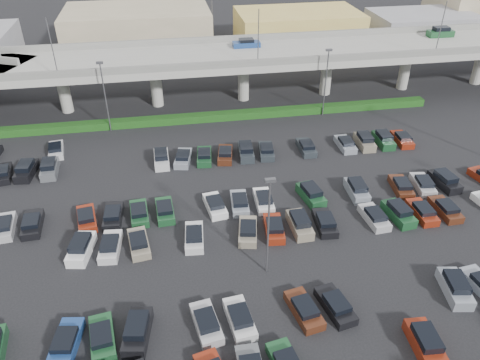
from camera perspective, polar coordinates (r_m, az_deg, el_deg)
name	(u,v)px	position (r m, az deg, el deg)	size (l,w,h in m)	color
ground	(250,219)	(50.54, 1.26, -4.81)	(280.00, 280.00, 0.00)	black
overpass	(211,60)	(75.50, -3.56, 14.41)	(150.00, 13.00, 15.80)	gray
hedge	(219,116)	(71.43, -2.56, 7.76)	(66.00, 1.60, 1.10)	#103710
parked_cars	(249,237)	(47.30, 1.10, -6.95)	(63.17, 41.66, 1.67)	#282F35
light_poles	(208,164)	(48.15, -3.93, 2.00)	(66.90, 48.38, 10.30)	#505156
distant_buildings	(253,27)	(106.50, 1.55, 18.19)	(138.00, 24.00, 9.00)	gray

